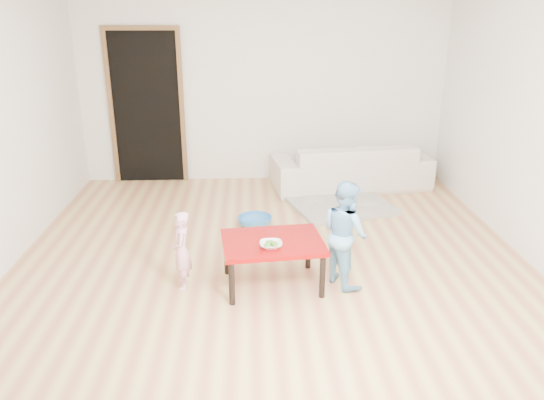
{
  "coord_description": "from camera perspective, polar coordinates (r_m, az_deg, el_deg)",
  "views": [
    {
      "loc": [
        -0.2,
        -4.83,
        2.36
      ],
      "look_at": [
        0.0,
        -0.2,
        0.65
      ],
      "focal_mm": 35.0,
      "sensor_mm": 36.0,
      "label": 1
    }
  ],
  "objects": [
    {
      "name": "floor",
      "position": [
        5.37,
        -0.09,
        -5.78
      ],
      "size": [
        5.0,
        5.0,
        0.01
      ],
      "primitive_type": "cube",
      "color": "#BA7650",
      "rests_on": "ground"
    },
    {
      "name": "back_wall",
      "position": [
        7.4,
        -0.92,
        12.02
      ],
      "size": [
        5.0,
        0.02,
        2.6
      ],
      "primitive_type": "cube",
      "color": "white",
      "rests_on": "floor"
    },
    {
      "name": "right_wall",
      "position": [
        5.63,
        26.47,
        7.31
      ],
      "size": [
        0.02,
        5.0,
        2.6
      ],
      "primitive_type": "cube",
      "color": "white",
      "rests_on": "floor"
    },
    {
      "name": "doorway",
      "position": [
        7.56,
        -13.29,
        9.55
      ],
      "size": [
        1.02,
        0.08,
        2.11
      ],
      "primitive_type": null,
      "color": "brown",
      "rests_on": "back_wall"
    },
    {
      "name": "sofa",
      "position": [
        7.3,
        8.46,
        3.71
      ],
      "size": [
        2.2,
        1.1,
        0.61
      ],
      "primitive_type": "imported",
      "rotation": [
        0.0,
        0.0,
        3.28
      ],
      "color": "beige",
      "rests_on": "floor"
    },
    {
      "name": "cushion",
      "position": [
        6.98,
        5.59,
        4.41
      ],
      "size": [
        0.53,
        0.49,
        0.12
      ],
      "primitive_type": "cube",
      "rotation": [
        0.0,
        0.0,
        0.22
      ],
      "color": "orange",
      "rests_on": "sofa"
    },
    {
      "name": "red_table",
      "position": [
        4.71,
        0.06,
        -6.78
      ],
      "size": [
        0.94,
        0.74,
        0.43
      ],
      "primitive_type": null,
      "rotation": [
        0.0,
        0.0,
        0.11
      ],
      "color": "#890707",
      "rests_on": "floor"
    },
    {
      "name": "bowl",
      "position": [
        4.48,
        -0.11,
        -4.85
      ],
      "size": [
        0.19,
        0.19,
        0.05
      ],
      "primitive_type": "imported",
      "color": "white",
      "rests_on": "red_table"
    },
    {
      "name": "broccoli",
      "position": [
        4.48,
        -0.11,
        -4.8
      ],
      "size": [
        0.12,
        0.12,
        0.06
      ],
      "primitive_type": null,
      "color": "#2D5919",
      "rests_on": "red_table"
    },
    {
      "name": "child_pink",
      "position": [
        4.68,
        -9.73,
        -5.39
      ],
      "size": [
        0.2,
        0.28,
        0.71
      ],
      "primitive_type": "imported",
      "rotation": [
        0.0,
        0.0,
        -1.46
      ],
      "color": "pink",
      "rests_on": "floor"
    },
    {
      "name": "child_blue",
      "position": [
        4.69,
        7.87,
        -3.56
      ],
      "size": [
        0.53,
        0.58,
        0.96
      ],
      "primitive_type": "imported",
      "rotation": [
        0.0,
        0.0,
        2.02
      ],
      "color": "#599FD0",
      "rests_on": "floor"
    },
    {
      "name": "basin",
      "position": [
        5.98,
        -1.85,
        -2.35
      ],
      "size": [
        0.38,
        0.38,
        0.12
      ],
      "primitive_type": "imported",
      "color": "#3177BB",
      "rests_on": "floor"
    },
    {
      "name": "blanket",
      "position": [
        6.61,
        7.4,
        -0.58
      ],
      "size": [
        1.38,
        1.25,
        0.06
      ],
      "primitive_type": null,
      "rotation": [
        0.0,
        0.0,
        0.29
      ],
      "color": "beige",
      "rests_on": "floor"
    }
  ]
}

